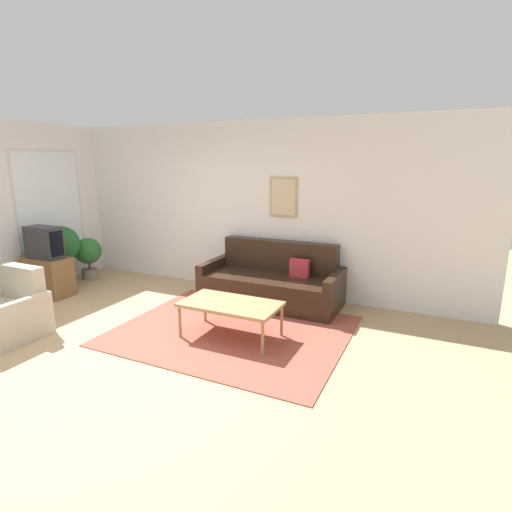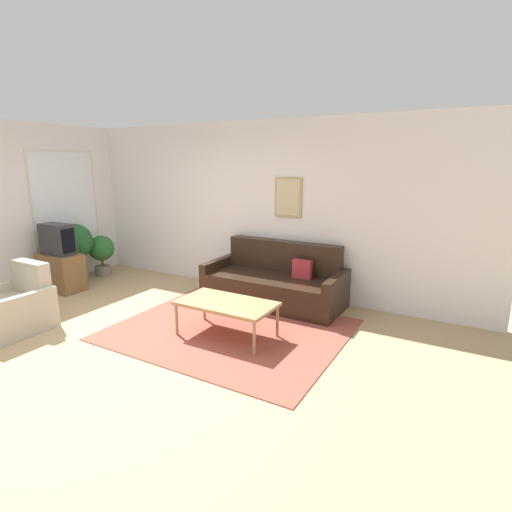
% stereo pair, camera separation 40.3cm
% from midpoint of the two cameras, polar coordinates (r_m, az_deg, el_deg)
% --- Properties ---
extents(ground_plane, '(16.00, 16.00, 0.00)m').
position_cam_midpoint_polar(ground_plane, '(5.01, -16.87, -11.73)').
color(ground_plane, tan).
extents(area_rug, '(2.80, 2.28, 0.01)m').
position_cam_midpoint_polar(area_rug, '(5.13, -1.51, -10.49)').
color(area_rug, '#9E4C3D').
rests_on(area_rug, ground_plane).
extents(wall_back, '(8.00, 0.09, 2.70)m').
position_cam_midpoint_polar(wall_back, '(6.63, -1.15, 7.05)').
color(wall_back, silver).
rests_on(wall_back, ground_plane).
extents(wall_left_window, '(0.08, 8.00, 2.70)m').
position_cam_midpoint_polar(wall_left_window, '(7.35, -29.83, 5.94)').
color(wall_left_window, silver).
rests_on(wall_left_window, ground_plane).
extents(couch, '(2.06, 0.90, 0.90)m').
position_cam_midpoint_polar(couch, '(6.00, 4.69, -3.93)').
color(couch, black).
rests_on(couch, ground_plane).
extents(coffee_table, '(1.17, 0.64, 0.44)m').
position_cam_midpoint_polar(coffee_table, '(4.81, -1.85, -6.99)').
color(coffee_table, '#A87F51').
rests_on(coffee_table, ground_plane).
extents(tv_stand, '(0.75, 0.42, 0.61)m').
position_cam_midpoint_polar(tv_stand, '(7.22, -24.69, -2.13)').
color(tv_stand, brown).
rests_on(tv_stand, ground_plane).
extents(tv, '(0.57, 0.28, 0.50)m').
position_cam_midpoint_polar(tv, '(7.10, -25.11, 2.18)').
color(tv, '#2D2D33').
rests_on(tv, tv_stand).
extents(armchair, '(0.79, 0.76, 0.84)m').
position_cam_midpoint_polar(armchair, '(5.79, -29.58, -6.56)').
color(armchair, '#B2A893').
rests_on(armchair, ground_plane).
extents(potted_plant_tall, '(0.62, 0.62, 1.03)m').
position_cam_midpoint_polar(potted_plant_tall, '(7.57, -23.15, 1.68)').
color(potted_plant_tall, '#935638').
rests_on(potted_plant_tall, ground_plane).
extents(potted_plant_by_window, '(0.47, 0.47, 0.75)m').
position_cam_midpoint_polar(potted_plant_by_window, '(7.86, -19.86, 0.67)').
color(potted_plant_by_window, slate).
rests_on(potted_plant_by_window, ground_plane).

